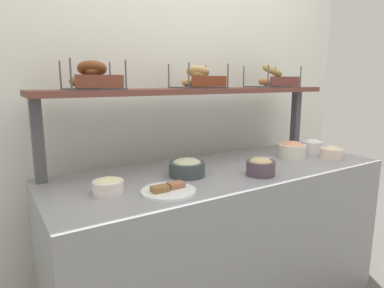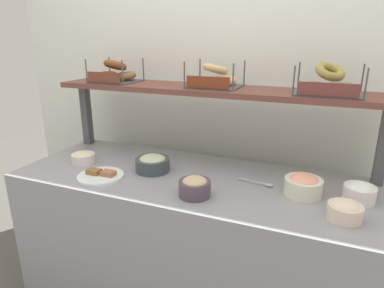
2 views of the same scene
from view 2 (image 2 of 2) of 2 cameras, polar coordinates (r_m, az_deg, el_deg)
back_wall at (r=2.15m, az=5.70°, el=8.48°), size 3.07×0.06×2.40m
deli_counter at (r=1.96m, az=0.05°, el=-17.15°), size 1.87×0.70×0.85m
shelf_riser_left at (r=2.35m, az=-17.51°, el=4.81°), size 0.05×0.05×0.40m
shelf_riser_right at (r=1.84m, az=29.73°, el=-0.24°), size 0.05×0.05×0.40m
upper_shelf at (r=1.88m, az=3.23°, el=9.17°), size 1.83×0.32×0.03m
bowl_potato_salad at (r=1.49m, az=24.56°, el=-10.22°), size 0.14×0.14×0.08m
bowl_cream_cheese at (r=1.67m, az=26.61°, el=-7.26°), size 0.14×0.14×0.09m
bowl_hummus at (r=1.54m, az=0.47°, el=-7.24°), size 0.15×0.15×0.09m
bowl_scallion_spread at (r=2.02m, az=-18.00°, el=-2.18°), size 0.13×0.13×0.07m
bowl_tuna_salad at (r=1.83m, az=-6.70°, el=-3.22°), size 0.18×0.18×0.09m
bowl_lox_spread at (r=1.62m, az=18.40°, el=-6.62°), size 0.17×0.17×0.10m
serving_plate_white at (r=1.80m, az=-15.25°, el=-5.20°), size 0.24×0.24×0.04m
serving_spoon_near_plate at (r=1.70m, az=11.66°, el=-6.56°), size 0.18×0.04×0.01m
bagel_basket_cinnamon_raisin at (r=2.13m, az=-12.90°, el=11.52°), size 0.27×0.25×0.14m
bagel_basket_plain at (r=1.87m, az=3.87°, el=11.02°), size 0.28×0.25×0.14m
bagel_basket_everything at (r=1.75m, az=22.13°, el=9.35°), size 0.31×0.26×0.16m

